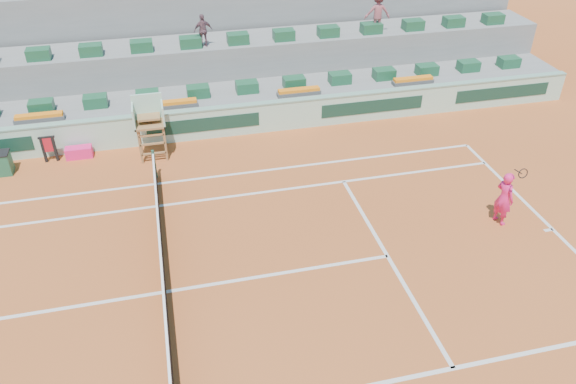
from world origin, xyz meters
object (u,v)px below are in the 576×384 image
tennis_player (504,198)px  player_bag (79,152)px  umpire_chair (149,119)px  drink_cooler_a (1,163)px

tennis_player → player_bag: bearing=151.2°
player_bag → umpire_chair: bearing=-11.0°
drink_cooler_a → tennis_player: (15.77, -6.71, 0.49)m
tennis_player → drink_cooler_a: bearing=157.0°
player_bag → tennis_player: bearing=-28.8°
player_bag → drink_cooler_a: size_ratio=1.14×
player_bag → umpire_chair: (2.74, -0.53, 1.33)m
player_bag → umpire_chair: 3.09m
umpire_chair → drink_cooler_a: size_ratio=2.86×
drink_cooler_a → player_bag: bearing=12.1°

